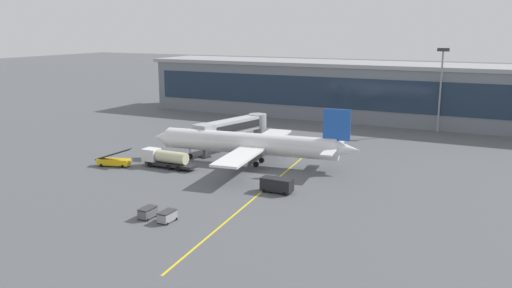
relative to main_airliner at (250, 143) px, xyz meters
The scene contains 11 objects.
ground_plane 9.62m from the main_airliner, 56.87° to the right, with size 700.00×700.00×0.00m, color #515459.
apron_lead_in_line 10.80m from the main_airliner, 32.06° to the right, with size 0.30×80.00×0.01m, color yellow.
terminal_building 62.75m from the main_airliner, 72.57° to the left, with size 155.01×20.83×15.73m.
main_airliner is the anchor object (origin of this frame).
jet_bridge 12.42m from the main_airliner, 132.09° to the left, with size 8.03×19.80×6.71m.
fuel_tanker 15.88m from the main_airliner, 144.47° to the right, with size 10.81×2.75×3.25m.
belt_loader 25.57m from the main_airliner, 150.20° to the right, with size 7.00×3.45×3.49m.
crew_van 18.36m from the main_airliner, 49.65° to the right, with size 5.04×2.21×2.30m.
baggage_cart_0 32.08m from the main_airliner, 88.99° to the right, with size 1.64×2.67×1.48m.
baggage_cart_1 32.32m from the main_airliner, 83.28° to the right, with size 1.64×2.67×1.48m.
apron_light_mast_0 55.78m from the main_airliner, 60.02° to the left, with size 2.80×0.50×20.48m.
Camera 1 is at (38.68, -78.80, 25.25)m, focal length 36.97 mm.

